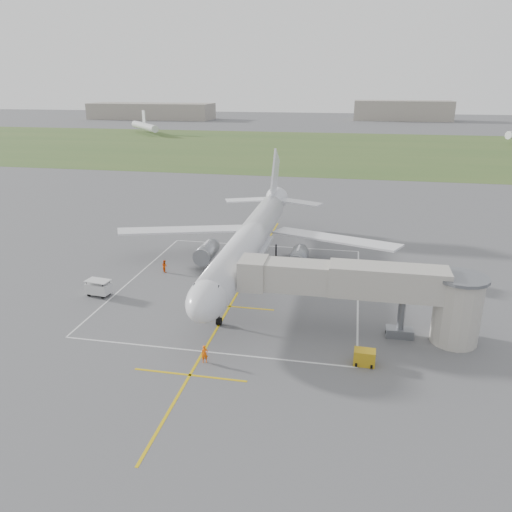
% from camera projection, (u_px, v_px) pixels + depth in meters
% --- Properties ---
extents(ground, '(700.00, 700.00, 0.00)m').
position_uv_depth(ground, '(248.00, 274.00, 64.71)').
color(ground, '#4F4F51').
rests_on(ground, ground).
extents(grass_strip, '(700.00, 120.00, 0.02)m').
position_uv_depth(grass_strip, '(321.00, 148.00, 185.01)').
color(grass_strip, '#3B5927').
rests_on(grass_strip, ground).
extents(apron_markings, '(28.20, 60.00, 0.01)m').
position_uv_depth(apron_markings, '(238.00, 292.00, 59.32)').
color(apron_markings, gold).
rests_on(apron_markings, ground).
extents(airliner, '(38.93, 46.75, 13.52)m').
position_uv_depth(airliner, '(249.00, 240.00, 63.94)').
color(airliner, silver).
rests_on(airliner, ground).
extents(jet_bridge, '(23.40, 5.00, 7.20)m').
position_uv_depth(jet_bridge, '(379.00, 290.00, 47.76)').
color(jet_bridge, '#A7A397').
rests_on(jet_bridge, ground).
extents(gpu_unit, '(1.92, 1.39, 1.41)m').
position_uv_depth(gpu_unit, '(364.00, 357.00, 43.88)').
color(gpu_unit, '#B18B16').
rests_on(gpu_unit, ground).
extents(baggage_cart, '(2.93, 2.00, 1.90)m').
position_uv_depth(baggage_cart, '(99.00, 288.00, 57.98)').
color(baggage_cart, silver).
rests_on(baggage_cart, ground).
extents(ramp_worker_nose, '(0.71, 0.61, 1.64)m').
position_uv_depth(ramp_worker_nose, '(205.00, 354.00, 44.18)').
color(ramp_worker_nose, '#FF5F08').
rests_on(ramp_worker_nose, ground).
extents(ramp_worker_wing, '(1.02, 1.00, 1.65)m').
position_uv_depth(ramp_worker_wing, '(165.00, 266.00, 65.18)').
color(ramp_worker_wing, '#E54C07').
rests_on(ramp_worker_wing, ground).
extents(distant_hangars, '(345.00, 49.00, 12.00)m').
position_uv_depth(distant_hangars, '(311.00, 112.00, 311.36)').
color(distant_hangars, gray).
rests_on(distant_hangars, ground).
extents(distant_aircraft, '(195.02, 26.58, 8.85)m').
position_uv_depth(distant_aircraft, '(326.00, 129.00, 218.22)').
color(distant_aircraft, silver).
rests_on(distant_aircraft, ground).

